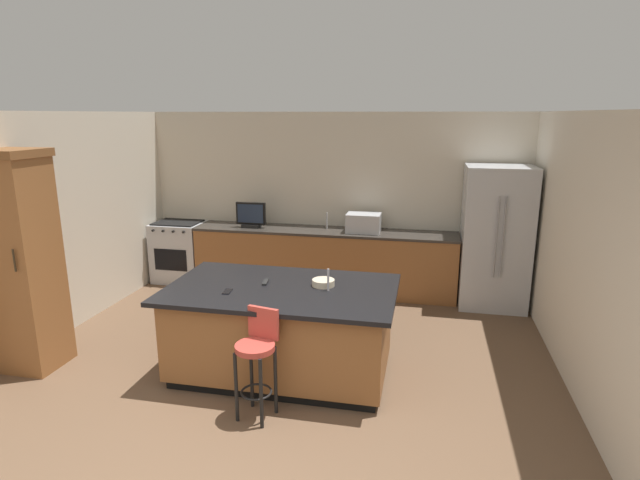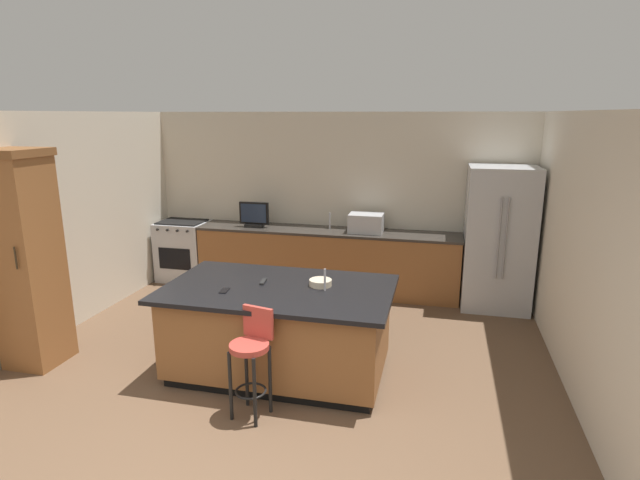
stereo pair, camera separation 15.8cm
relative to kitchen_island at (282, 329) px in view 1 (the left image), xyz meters
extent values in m
cube|color=beige|center=(-0.03, 2.90, 0.84)|extent=(6.13, 0.12, 2.60)
cube|color=beige|center=(-2.89, 0.50, 0.84)|extent=(0.12, 5.21, 2.60)
cube|color=beige|center=(2.84, 0.50, 0.84)|extent=(0.12, 5.21, 2.60)
cube|color=brown|center=(-0.09, 2.52, -0.02)|extent=(3.84, 0.60, 0.89)
cube|color=#332D28|center=(-0.09, 2.52, 0.44)|extent=(3.86, 0.62, 0.04)
cube|color=black|center=(0.00, 0.00, -0.42)|extent=(2.01, 1.10, 0.09)
cube|color=brown|center=(0.00, 0.00, 0.01)|extent=(2.09, 1.18, 0.78)
cube|color=black|center=(0.00, 0.00, 0.43)|extent=(2.25, 1.34, 0.04)
cube|color=#B7BABF|center=(2.29, 2.44, 0.49)|extent=(0.88, 0.77, 1.92)
cylinder|color=gray|center=(2.25, 2.02, 0.59)|extent=(0.02, 0.02, 1.05)
cylinder|color=gray|center=(2.33, 2.02, 0.59)|extent=(0.02, 0.02, 1.05)
cube|color=#B7BABF|center=(-2.40, 2.52, 0.00)|extent=(0.75, 0.60, 0.93)
cube|color=black|center=(-2.40, 2.22, -0.05)|extent=(0.53, 0.01, 0.33)
cube|color=black|center=(-2.40, 2.52, 0.47)|extent=(0.68, 0.50, 0.02)
cylinder|color=black|center=(-2.65, 2.21, 0.40)|extent=(0.04, 0.03, 0.04)
cylinder|color=black|center=(-2.49, 2.21, 0.40)|extent=(0.04, 0.03, 0.04)
cylinder|color=black|center=(-2.32, 2.21, 0.40)|extent=(0.04, 0.03, 0.04)
cylinder|color=black|center=(-2.16, 2.21, 0.40)|extent=(0.04, 0.03, 0.04)
cube|color=brown|center=(-2.55, -0.39, 0.66)|extent=(0.51, 0.53, 2.25)
cube|color=brown|center=(-2.55, -0.39, 1.74)|extent=(0.55, 0.57, 0.08)
cylinder|color=#332819|center=(-2.40, -0.67, 0.77)|extent=(0.02, 0.02, 0.22)
cube|color=#B7BABF|center=(0.49, 2.52, 0.59)|extent=(0.48, 0.36, 0.27)
cube|color=black|center=(-1.18, 2.47, 0.49)|extent=(0.27, 0.16, 0.05)
cube|color=black|center=(-1.18, 2.47, 0.67)|extent=(0.45, 0.05, 0.33)
cube|color=#1E2D47|center=(-1.18, 2.44, 0.67)|extent=(0.39, 0.01, 0.28)
cylinder|color=#B2B2B7|center=(-0.06, 2.62, 0.58)|extent=(0.02, 0.02, 0.24)
cylinder|color=#B2B2B7|center=(0.47, 0.00, 0.56)|extent=(0.02, 0.02, 0.22)
cylinder|color=#B23D33|center=(0.00, -0.81, 0.19)|extent=(0.34, 0.34, 0.05)
cube|color=#B23D33|center=(0.03, -0.67, 0.36)|extent=(0.29, 0.10, 0.28)
cylinder|color=black|center=(-0.15, -0.91, -0.15)|extent=(0.03, 0.03, 0.63)
cylinder|color=black|center=(0.09, -0.96, -0.15)|extent=(0.03, 0.03, 0.63)
cylinder|color=black|center=(-0.09, -0.67, -0.15)|extent=(0.03, 0.03, 0.63)
cylinder|color=black|center=(0.15, -0.72, -0.15)|extent=(0.03, 0.03, 0.63)
torus|color=black|center=(0.00, -0.81, -0.23)|extent=(0.28, 0.28, 0.02)
cylinder|color=beige|center=(0.40, 0.13, 0.48)|extent=(0.22, 0.22, 0.07)
cube|color=black|center=(-0.47, -0.23, 0.45)|extent=(0.09, 0.16, 0.01)
cube|color=black|center=(-0.19, 0.09, 0.46)|extent=(0.07, 0.17, 0.02)
camera|label=1|loc=(1.35, -4.54, 2.10)|focal=28.45mm
camera|label=2|loc=(1.51, -4.51, 2.10)|focal=28.45mm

